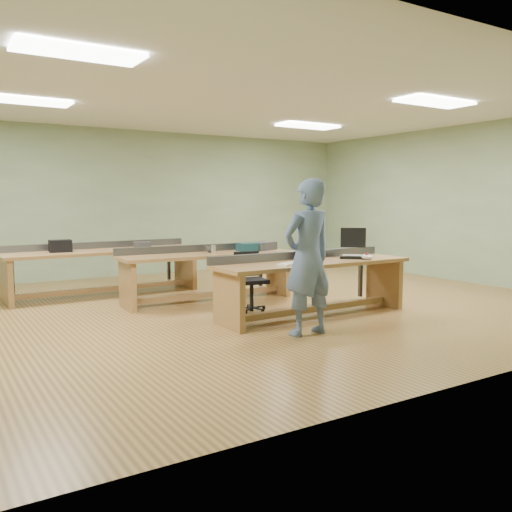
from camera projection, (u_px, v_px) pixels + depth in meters
name	position (u px, v px, depth m)	size (l,w,h in m)	color
floor	(233.00, 306.00, 8.03)	(10.00, 10.00, 0.00)	#A47A3E
ceiling	(232.00, 99.00, 7.71)	(10.00, 10.00, 0.00)	silver
wall_back	(138.00, 203.00, 11.25)	(10.00, 0.04, 3.00)	#8FA980
wall_front	(468.00, 209.00, 4.49)	(10.00, 0.04, 3.00)	#8FA980
wall_right	(457.00, 204.00, 10.49)	(0.04, 8.00, 3.00)	#8FA980
fluor_panels	(232.00, 102.00, 7.72)	(6.20, 3.50, 0.03)	white
workbench_front	(312.00, 275.00, 7.35)	(2.88, 0.81, 0.86)	#A97747
workbench_mid	(207.00, 266.00, 8.44)	(2.79, 0.84, 0.86)	#A97747
workbench_back	(103.00, 261.00, 8.97)	(3.21, 0.96, 0.86)	#A97747
person	(308.00, 258.00, 6.28)	(0.66, 0.44, 1.82)	slate
laptop_base	(353.00, 257.00, 7.68)	(0.36, 0.29, 0.04)	black
laptop_screen	(353.00, 238.00, 7.79)	(0.36, 0.02, 0.28)	black
keyboard	(291.00, 264.00, 6.92)	(0.44, 0.15, 0.03)	silver
trackball_mouse	(367.00, 257.00, 7.52)	(0.15, 0.17, 0.07)	white
camera_bag	(309.00, 254.00, 7.44)	(0.23, 0.15, 0.16)	black
task_chair	(250.00, 289.00, 7.72)	(0.50, 0.50, 0.84)	black
parts_bin_teal	(250.00, 247.00, 8.76)	(0.38, 0.28, 0.13)	#13373E
parts_bin_grey	(262.00, 246.00, 8.94)	(0.48, 0.30, 0.13)	#313133
mug	(210.00, 249.00, 8.50)	(0.13, 0.13, 0.10)	#313133
drinks_can	(213.00, 249.00, 8.36)	(0.07, 0.07, 0.13)	silver
storage_box_back	(60.00, 246.00, 8.57)	(0.34, 0.24, 0.19)	black
tray_back	(142.00, 245.00, 9.18)	(0.28, 0.21, 0.11)	#313133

